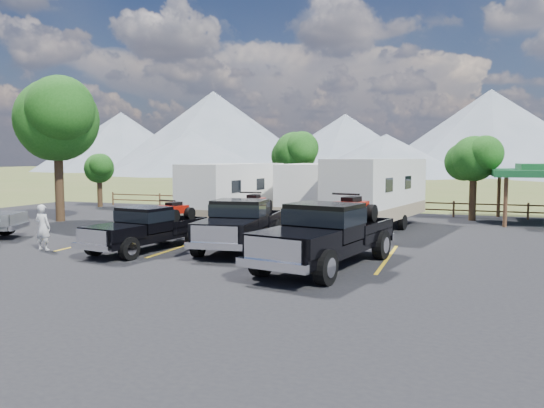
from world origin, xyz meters
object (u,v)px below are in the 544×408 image
(trailer_right, at_px, (377,193))
(person_a, at_px, (43,227))
(rig_right, at_px, (328,232))
(trailer_center, at_px, (310,192))
(rig_left, at_px, (149,227))
(trailer_left, at_px, (234,193))
(tree_big_nw, at_px, (57,120))
(rig_center, at_px, (242,222))

(trailer_right, relative_size, person_a, 5.70)
(rig_right, bearing_deg, trailer_center, 120.25)
(rig_left, bearing_deg, trailer_right, 60.51)
(rig_left, height_order, person_a, rig_left)
(trailer_right, bearing_deg, trailer_left, -161.15)
(tree_big_nw, bearing_deg, trailer_right, 8.73)
(rig_left, bearing_deg, rig_center, 36.80)
(tree_big_nw, distance_m, trailer_left, 10.64)
(rig_center, bearing_deg, trailer_center, 82.42)
(trailer_center, xyz_separation_m, trailer_right, (3.89, -1.72, 0.14))
(rig_left, distance_m, trailer_center, 11.18)
(rig_left, distance_m, person_a, 4.00)
(rig_right, height_order, trailer_center, trailer_center)
(tree_big_nw, height_order, trailer_center, tree_big_nw)
(rig_center, distance_m, trailer_right, 8.42)
(rig_right, bearing_deg, person_a, -164.43)
(rig_center, distance_m, rig_right, 4.63)
(person_a, bearing_deg, rig_right, -177.98)
(trailer_left, height_order, person_a, trailer_left)
(tree_big_nw, xyz_separation_m, trailer_right, (17.04, 2.62, -3.75))
(tree_big_nw, bearing_deg, rig_left, -32.88)
(rig_center, bearing_deg, rig_left, -159.11)
(rig_left, relative_size, rig_center, 0.88)
(tree_big_nw, relative_size, rig_right, 1.09)
(rig_right, bearing_deg, tree_big_nw, 169.44)
(trailer_center, height_order, trailer_right, trailer_right)
(rig_right, bearing_deg, rig_center, 161.64)
(rig_left, xyz_separation_m, rig_center, (3.18, 1.61, 0.13))
(person_a, bearing_deg, rig_center, -157.95)
(trailer_center, relative_size, person_a, 5.25)
(rig_center, relative_size, trailer_left, 0.70)
(rig_right, bearing_deg, rig_left, -173.83)
(rig_center, relative_size, trailer_right, 0.65)
(tree_big_nw, bearing_deg, person_a, -52.16)
(rig_left, relative_size, trailer_right, 0.58)
(trailer_right, bearing_deg, rig_right, -79.05)
(rig_center, bearing_deg, tree_big_nw, 154.10)
(tree_big_nw, distance_m, trailer_center, 14.38)
(tree_big_nw, distance_m, rig_left, 12.48)
(rig_center, bearing_deg, person_a, -162.37)
(trailer_left, bearing_deg, person_a, -105.89)
(trailer_left, xyz_separation_m, trailer_center, (3.39, 2.61, -0.01))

